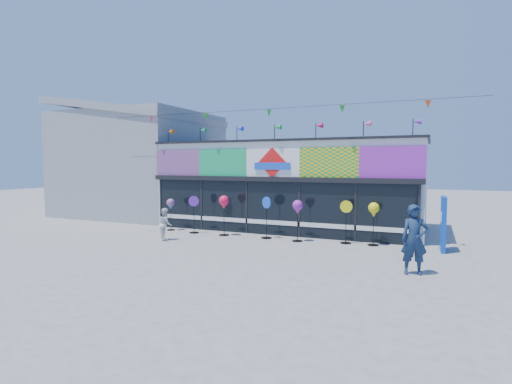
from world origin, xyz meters
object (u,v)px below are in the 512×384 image
Objects in this scene: spinner_2 at (224,203)px; spinner_3 at (267,216)px; blue_sign at (443,224)px; spinner_1 at (194,213)px; spinner_0 at (171,205)px; adult_man at (414,240)px; spinner_5 at (346,221)px; child at (165,224)px; spinner_6 at (374,211)px; spinner_4 at (298,208)px.

spinner_3 is at bearing 3.71° from spinner_2.
spinner_1 is at bearing -179.89° from blue_sign.
spinner_1 reaches higher than spinner_0.
blue_sign is at bearing 61.33° from adult_man.
spinner_5 is 7.12m from child.
spinner_2 reaches higher than spinner_5.
spinner_3 is at bearing -175.63° from spinner_5.
spinner_6 reaches higher than child.
child is (1.19, -2.02, -0.52)m from spinner_0.
spinner_5 is at bearing -178.02° from spinner_6.
spinner_3 is at bearing -179.84° from blue_sign.
blue_sign reaches higher than spinner_5.
spinner_0 is 2.89m from spinner_2.
spinner_1 is 3.41m from spinner_3.
spinner_3 reaches higher than spinner_6.
spinner_4 is 2.86m from spinner_6.
spinner_2 is 1.96m from spinner_3.
spinner_2 is at bearing 141.31° from adult_man.
spinner_1 is 0.96× the size of spinner_2.
spinner_6 is 8.12m from child.
spinner_1 is at bearing 144.74° from adult_man.
spinner_2 is 3.26m from spinner_4.
spinner_3 reaches higher than spinner_4.
blue_sign is at bearing 0.88° from spinner_0.
spinner_2 is 6.11m from spinner_6.
spinner_1 is 1.84m from child.
adult_man is at bearing -19.22° from spinner_1.
spinner_3 is at bearing -0.96° from spinner_0.
spinner_1 is at bearing -8.45° from spinner_0.
spinner_1 reaches higher than spinner_6.
blue_sign is 6.55m from spinner_3.
child is (-6.77, -2.18, -0.23)m from spinner_5.
adult_man is 9.44m from child.
spinner_4 is 5.44m from adult_man.
spinner_4 is at bearing -4.47° from spinner_3.
adult_man reaches higher than spinner_5.
child is at bearing -95.84° from spinner_1.
spinner_6 is 0.84× the size of adult_man.
spinner_3 is (4.78, -0.08, -0.26)m from spinner_0.
spinner_2 is (1.50, 0.00, 0.50)m from spinner_1.
blue_sign is 3.36m from spinner_5.
spinner_3 is 1.42m from spinner_4.
spinner_3 is 6.63m from adult_man.
spinner_1 is 4.78m from spinner_4.
spinner_2 is (-8.45, -0.38, 0.41)m from blue_sign.
spinner_4 is at bearing 0.22° from spinner_1.
adult_man is at bearing -22.65° from spinner_2.
spinner_3 is at bearing -104.85° from child.
spinner_0 is at bearing 178.26° from spinner_4.
child is at bearing -132.94° from spinner_2.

